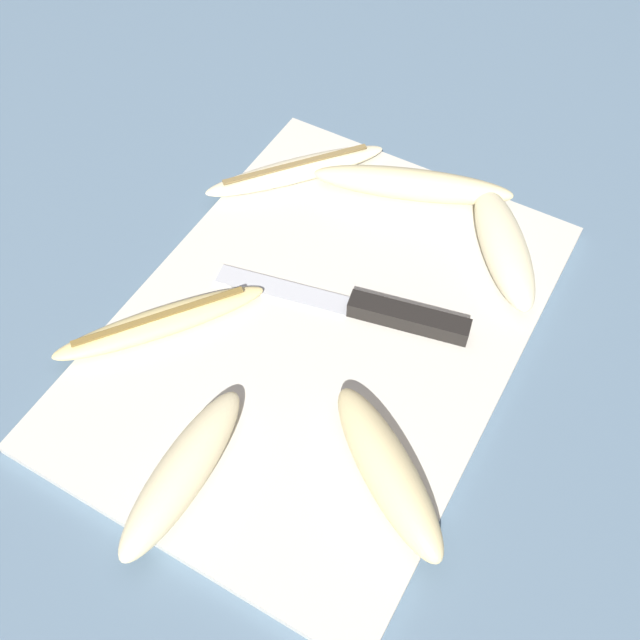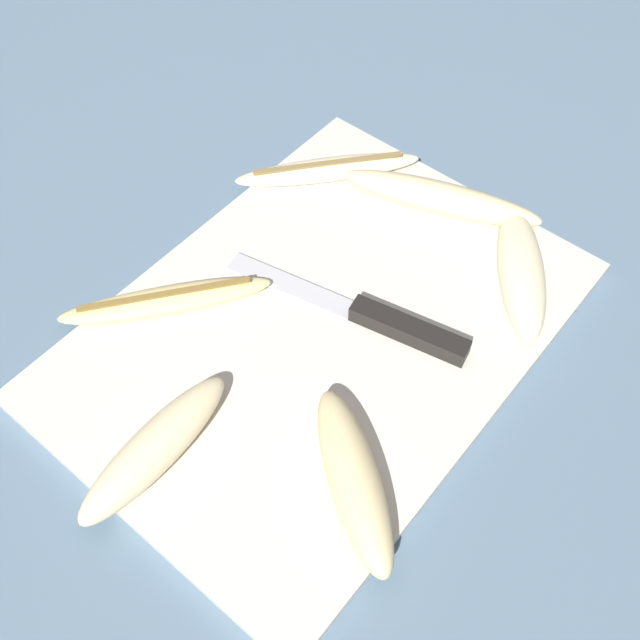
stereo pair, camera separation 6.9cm
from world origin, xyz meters
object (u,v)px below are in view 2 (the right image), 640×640
(banana_ripe_center, at_px, (354,479))
(banana_golden_short, at_px, (166,300))
(banana_pale_long, at_px, (521,272))
(knife, at_px, (387,322))
(banana_soft_right, at_px, (444,200))
(banana_cream_curved, at_px, (155,448))
(banana_bright_far, at_px, (328,169))

(banana_ripe_center, relative_size, banana_golden_short, 0.87)
(banana_pale_long, relative_size, banana_ripe_center, 1.00)
(knife, xyz_separation_m, banana_pale_long, (0.12, -0.07, 0.01))
(knife, xyz_separation_m, banana_ripe_center, (-0.14, -0.07, 0.01))
(banana_pale_long, bearing_deg, banana_soft_right, 73.71)
(knife, distance_m, banana_cream_curved, 0.24)
(knife, bearing_deg, banana_cream_curved, 151.59)
(banana_cream_curved, bearing_deg, banana_golden_short, 43.66)
(banana_pale_long, bearing_deg, banana_ripe_center, -178.30)
(banana_ripe_center, bearing_deg, banana_cream_curved, 119.72)
(banana_bright_far, bearing_deg, banana_golden_short, 178.66)
(banana_soft_right, bearing_deg, banana_bright_far, 105.78)
(banana_pale_long, height_order, banana_soft_right, same)
(banana_golden_short, height_order, banana_soft_right, banana_soft_right)
(banana_golden_short, bearing_deg, banana_soft_right, -25.92)
(banana_bright_far, relative_size, banana_cream_curved, 1.08)
(banana_soft_right, bearing_deg, banana_ripe_center, -158.65)
(banana_pale_long, relative_size, banana_cream_curved, 0.95)
(knife, distance_m, banana_golden_short, 0.21)
(banana_soft_right, bearing_deg, banana_cream_curved, 176.43)
(knife, xyz_separation_m, banana_golden_short, (-0.11, 0.17, 0.00))
(banana_pale_long, relative_size, banana_soft_right, 0.74)
(knife, bearing_deg, banana_soft_right, 3.84)
(banana_ripe_center, relative_size, banana_soft_right, 0.75)
(banana_cream_curved, bearing_deg, banana_pale_long, -20.90)
(banana_ripe_center, xyz_separation_m, banana_cream_curved, (-0.08, 0.14, -0.00))
(knife, distance_m, banana_bright_far, 0.21)
(knife, relative_size, banana_bright_far, 1.39)
(banana_pale_long, bearing_deg, banana_bright_far, 90.83)
(banana_golden_short, bearing_deg, banana_ripe_center, -97.22)
(banana_ripe_center, xyz_separation_m, banana_bright_far, (0.27, 0.24, -0.01))
(banana_bright_far, bearing_deg, banana_ripe_center, -137.52)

